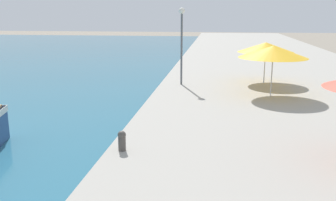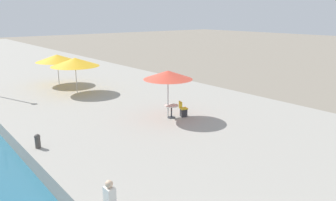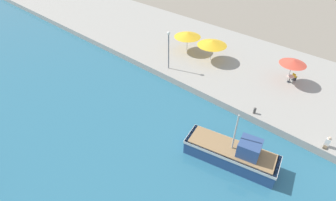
% 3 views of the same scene
% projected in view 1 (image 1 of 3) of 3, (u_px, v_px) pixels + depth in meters
% --- Properties ---
extents(quay_promenade, '(16.00, 90.00, 0.80)m').
position_uv_depth(quay_promenade, '(265.00, 62.00, 35.97)').
color(quay_promenade, '#A39E93').
rests_on(quay_promenade, ground_plane).
extents(cafe_umbrella_white, '(3.56, 3.56, 2.63)m').
position_uv_depth(cafe_umbrella_white, '(273.00, 52.00, 19.25)').
color(cafe_umbrella_white, '#B7B7B7').
rests_on(cafe_umbrella_white, quay_promenade).
extents(cafe_umbrella_striped, '(3.43, 3.43, 2.50)m').
position_uv_depth(cafe_umbrella_striped, '(266.00, 47.00, 22.95)').
color(cafe_umbrella_striped, '#B7B7B7').
rests_on(cafe_umbrella_striped, quay_promenade).
extents(mooring_bollard, '(0.26, 0.26, 0.65)m').
position_uv_depth(mooring_bollard, '(122.00, 140.00, 11.85)').
color(mooring_bollard, '#4C4742').
rests_on(mooring_bollard, quay_promenade).
extents(lamppost, '(0.36, 0.36, 4.56)m').
position_uv_depth(lamppost, '(182.00, 33.00, 22.16)').
color(lamppost, '#565B60').
rests_on(lamppost, quay_promenade).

